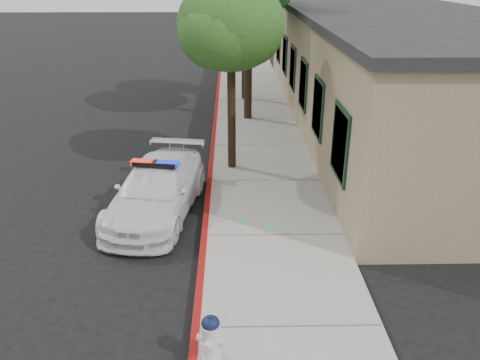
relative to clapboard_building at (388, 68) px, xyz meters
name	(u,v)px	position (x,y,z in m)	size (l,w,h in m)	color
ground	(202,241)	(-6.69, -9.00, -2.13)	(120.00, 120.00, 0.00)	black
sidewalk	(264,183)	(-5.09, -6.00, -2.05)	(3.20, 60.00, 0.15)	gray
red_curb	(209,183)	(-6.63, -6.00, -2.05)	(0.14, 60.00, 0.16)	maroon
clapboard_building	(388,68)	(0.00, 0.00, 0.00)	(7.30, 20.89, 4.24)	tan
police_car	(157,189)	(-7.84, -7.60, -1.49)	(2.45, 4.60, 1.39)	white
fire_hydrant	(211,337)	(-6.34, -12.67, -1.58)	(0.45, 0.39, 0.78)	silver
street_tree_near	(231,29)	(-5.98, -4.95, 1.98)	(2.90, 2.98, 5.31)	black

